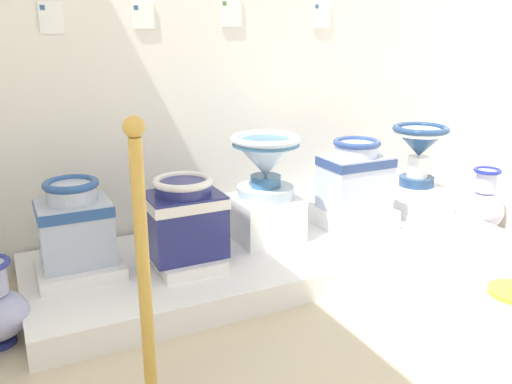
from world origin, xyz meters
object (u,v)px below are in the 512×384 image
(info_placard_fourth, at_px, (322,15))
(stanchion_post_near_left, at_px, (149,351))
(info_placard_first, at_px, (51,17))
(antique_toilet_pale_glazed, at_px, (75,222))
(plinth_block_tall_cobalt, at_px, (265,218))
(antique_toilet_tall_cobalt, at_px, (266,159))
(plinth_block_squat_floral, at_px, (353,216))
(info_placard_second, at_px, (143,16))
(info_placard_third, at_px, (231,12))
(plinth_block_central_ornate, at_px, (186,259))
(antique_toilet_squat_floral, at_px, (355,174))
(antique_toilet_broad_patterned, at_px, (420,144))
(plinth_block_broad_patterned, at_px, (415,198))
(antique_toilet_central_ornate, at_px, (184,215))
(decorative_vase_spare, at_px, (483,206))
(plinth_block_pale_glazed, at_px, (79,267))

(info_placard_fourth, distance_m, stanchion_post_near_left, 2.36)
(info_placard_first, bearing_deg, antique_toilet_pale_glazed, -94.79)
(plinth_block_tall_cobalt, bearing_deg, info_placard_fourth, 34.52)
(antique_toilet_tall_cobalt, relative_size, info_placard_fourth, 2.43)
(plinth_block_squat_floral, distance_m, stanchion_post_near_left, 1.82)
(info_placard_first, height_order, info_placard_second, info_placard_second)
(plinth_block_tall_cobalt, relative_size, stanchion_post_near_left, 0.33)
(plinth_block_squat_floral, distance_m, info_placard_third, 1.38)
(plinth_block_central_ornate, height_order, info_placard_third, info_placard_third)
(antique_toilet_squat_floral, bearing_deg, plinth_block_tall_cobalt, 175.69)
(plinth_block_central_ornate, distance_m, plinth_block_squat_floral, 1.09)
(antique_toilet_tall_cobalt, distance_m, info_placard_fourth, 1.04)
(info_placard_third, bearing_deg, antique_toilet_broad_patterned, -20.42)
(plinth_block_central_ornate, distance_m, plinth_block_broad_patterned, 1.61)
(antique_toilet_broad_patterned, height_order, info_placard_third, info_placard_third)
(stanchion_post_near_left, bearing_deg, info_placard_second, 73.70)
(antique_toilet_central_ornate, xyz_separation_m, antique_toilet_tall_cobalt, (0.52, 0.14, 0.20))
(antique_toilet_central_ornate, height_order, info_placard_third, info_placard_third)
(plinth_block_squat_floral, distance_m, info_placard_fourth, 1.25)
(antique_toilet_central_ornate, relative_size, plinth_block_squat_floral, 0.99)
(info_placard_second, bearing_deg, plinth_block_tall_cobalt, -37.67)
(antique_toilet_central_ornate, distance_m, stanchion_post_near_left, 1.00)
(plinth_block_central_ornate, bearing_deg, decorative_vase_spare, -2.86)
(antique_toilet_pale_glazed, bearing_deg, antique_toilet_broad_patterned, -0.03)
(antique_toilet_central_ornate, xyz_separation_m, stanchion_post_near_left, (-0.43, -0.90, -0.10))
(plinth_block_tall_cobalt, bearing_deg, plinth_block_pale_glazed, -179.69)
(antique_toilet_pale_glazed, relative_size, plinth_block_squat_floral, 1.03)
(antique_toilet_pale_glazed, bearing_deg, info_placard_third, 22.34)
(plinth_block_pale_glazed, bearing_deg, antique_toilet_central_ornate, -15.30)
(plinth_block_central_ornate, relative_size, info_placard_fourth, 2.43)
(info_placard_fourth, bearing_deg, info_placard_third, 180.00)
(info_placard_first, bearing_deg, antique_toilet_tall_cobalt, -22.38)
(info_placard_second, relative_size, decorative_vase_spare, 0.31)
(antique_toilet_central_ornate, bearing_deg, info_placard_fourth, 26.23)
(plinth_block_broad_patterned, bearing_deg, antique_toilet_tall_cobalt, 179.65)
(plinth_block_pale_glazed, xyz_separation_m, info_placard_second, (0.49, 0.41, 1.17))
(antique_toilet_tall_cobalt, xyz_separation_m, info_placard_third, (-0.02, 0.40, 0.77))
(antique_toilet_central_ornate, distance_m, info_placard_third, 1.21)
(antique_toilet_squat_floral, bearing_deg, info_placard_second, 157.78)
(info_placard_first, relative_size, stanchion_post_near_left, 0.15)
(plinth_block_pale_glazed, xyz_separation_m, info_placard_first, (0.03, 0.41, 1.16))
(info_placard_second, xyz_separation_m, stanchion_post_near_left, (-0.42, -1.44, -1.04))
(antique_toilet_squat_floral, relative_size, info_placard_first, 2.68)
(antique_toilet_pale_glazed, distance_m, antique_toilet_broad_patterned, 2.10)
(plinth_block_central_ornate, xyz_separation_m, info_placard_second, (-0.00, 0.54, 1.17))
(plinth_block_broad_patterned, xyz_separation_m, info_placard_fourth, (-0.50, 0.41, 1.13))
(plinth_block_tall_cobalt, height_order, antique_toilet_tall_cobalt, antique_toilet_tall_cobalt)
(antique_toilet_squat_floral, relative_size, stanchion_post_near_left, 0.40)
(antique_toilet_pale_glazed, distance_m, antique_toilet_central_ornate, 0.51)
(antique_toilet_broad_patterned, distance_m, info_placard_third, 1.41)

